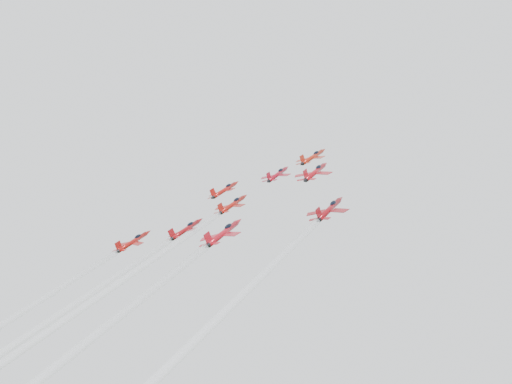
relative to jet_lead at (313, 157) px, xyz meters
The scene contains 8 objects.
jet_lead is the anchor object (origin of this frame).
jet_row2_left 25.44m from the jet_lead, 144.40° to the right, with size 9.14×11.53×7.91m.
jet_row2_center 12.33m from the jet_lead, 117.63° to the right, with size 8.85×11.16×7.66m.
jet_row2_right 18.92m from the jet_lead, 56.40° to the right, with size 9.87×12.45×8.54m.
jet_center 73.85m from the jet_lead, 95.63° to the right, with size 8.71×79.98×52.51m.
jet_rear_left 86.06m from the jet_lead, 98.34° to the right, with size 8.50×78.11×51.28m.
jet_rear_right 97.37m from the jet_lead, 86.72° to the right, with size 9.78×89.84×58.98m.
jet_rear_farright 90.21m from the jet_lead, 69.76° to the right, with size 8.49×77.98×51.19m.
Camera 1 is at (80.01, -101.65, 119.69)m, focal length 40.00 mm.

